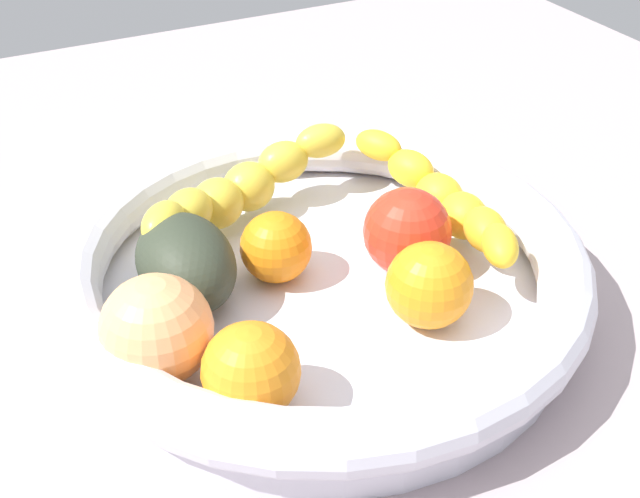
% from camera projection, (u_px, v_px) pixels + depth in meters
% --- Properties ---
extents(kitchen_counter, '(1.20, 1.20, 0.03)m').
position_uv_depth(kitchen_counter, '(320.00, 323.00, 0.62)').
color(kitchen_counter, '#A49396').
rests_on(kitchen_counter, ground).
extents(fruit_bowl, '(0.38, 0.38, 0.06)m').
position_uv_depth(fruit_bowl, '(320.00, 273.00, 0.59)').
color(fruit_bowl, silver).
rests_on(fruit_bowl, kitchen_counter).
extents(banana_draped_left, '(0.06, 0.21, 0.05)m').
position_uv_depth(banana_draped_left, '(446.00, 200.00, 0.63)').
color(banana_draped_left, yellow).
rests_on(banana_draped_left, fruit_bowl).
extents(banana_draped_right, '(0.20, 0.10, 0.05)m').
position_uv_depth(banana_draped_right, '(238.00, 188.00, 0.64)').
color(banana_draped_right, yellow).
rests_on(banana_draped_right, fruit_bowl).
extents(orange_front, '(0.06, 0.06, 0.06)m').
position_uv_depth(orange_front, '(251.00, 371.00, 0.48)').
color(orange_front, orange).
rests_on(orange_front, fruit_bowl).
extents(orange_mid_left, '(0.05, 0.05, 0.05)m').
position_uv_depth(orange_mid_left, '(276.00, 247.00, 0.59)').
color(orange_mid_left, orange).
rests_on(orange_mid_left, fruit_bowl).
extents(orange_mid_right, '(0.06, 0.06, 0.06)m').
position_uv_depth(orange_mid_right, '(429.00, 285.00, 0.55)').
color(orange_mid_right, orange).
rests_on(orange_mid_right, fruit_bowl).
extents(tomato_red, '(0.06, 0.06, 0.06)m').
position_uv_depth(tomato_red, '(407.00, 232.00, 0.59)').
color(tomato_red, red).
rests_on(tomato_red, fruit_bowl).
extents(peach_blush, '(0.07, 0.07, 0.07)m').
position_uv_depth(peach_blush, '(157.00, 330.00, 0.50)').
color(peach_blush, '#F9A86B').
rests_on(peach_blush, fruit_bowl).
extents(avocado_dark, '(0.07, 0.09, 0.06)m').
position_uv_depth(avocado_dark, '(186.00, 263.00, 0.57)').
color(avocado_dark, '#2F3728').
rests_on(avocado_dark, fruit_bowl).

